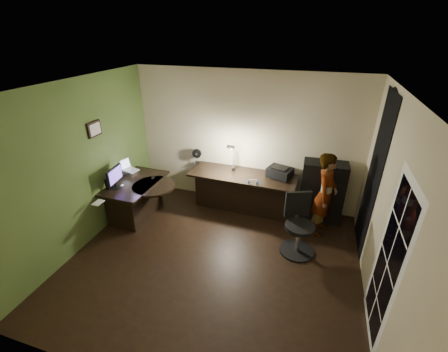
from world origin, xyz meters
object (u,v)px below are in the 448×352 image
(desk_right, at_px, (242,192))
(office_chair, at_px, (300,227))
(monitor, at_px, (115,181))
(desk_left, at_px, (138,199))
(cabinet, at_px, (322,191))
(person, at_px, (325,195))

(desk_right, distance_m, office_chair, 1.57)
(monitor, bearing_deg, office_chair, -3.56)
(desk_left, relative_size, office_chair, 1.26)
(cabinet, bearing_deg, office_chair, -106.93)
(office_chair, height_order, person, person)
(desk_right, bearing_deg, cabinet, 7.51)
(desk_right, relative_size, cabinet, 1.77)
(person, bearing_deg, monitor, 113.79)
(desk_right, height_order, office_chair, office_chair)
(desk_left, height_order, cabinet, cabinet)
(cabinet, distance_m, office_chair, 1.18)
(desk_right, xyz_separation_m, monitor, (-2.09, -1.13, 0.49))
(desk_left, relative_size, person, 0.83)
(office_chair, xyz_separation_m, person, (0.34, 0.68, 0.26))
(desk_right, height_order, person, person)
(desk_left, xyz_separation_m, office_chair, (3.09, -0.16, 0.14))
(desk_left, bearing_deg, cabinet, 17.44)
(monitor, bearing_deg, person, 6.80)
(desk_left, height_order, office_chair, office_chair)
(monitor, bearing_deg, desk_left, 47.62)
(person, bearing_deg, desk_left, 109.92)
(desk_left, distance_m, cabinet, 3.54)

